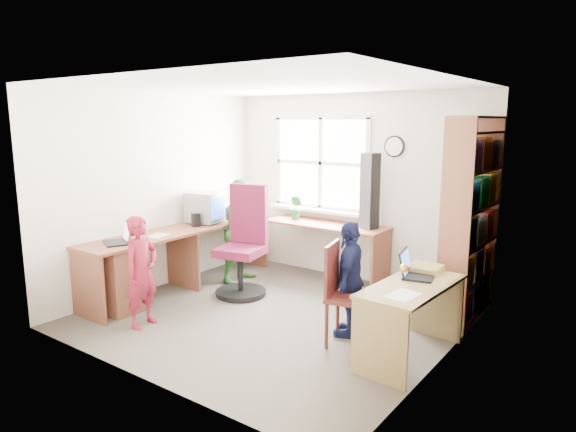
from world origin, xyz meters
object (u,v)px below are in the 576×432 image
object	(u,v)px
l_desk	(170,261)
right_desk	(411,305)
crt_monitor	(205,207)
cd_tower	(370,191)
laptop_right	(414,270)
bookshelf	(470,224)
potted_plant	(296,208)
person_navy	(350,279)
laptop_left	(121,238)
person_red	(142,272)
person_green	(244,230)
swivel_chair	(244,248)
wooden_chair	(344,290)

from	to	relation	value
l_desk	right_desk	size ratio (longest dim) A/B	2.49
crt_monitor	cd_tower	distance (m)	2.12
l_desk	laptop_right	bearing A→B (deg)	9.27
bookshelf	l_desk	bearing A→B (deg)	-153.57
potted_plant	person_navy	bearing A→B (deg)	-40.68
laptop_left	laptop_right	distance (m)	3.09
crt_monitor	laptop_left	xyz separation A→B (m)	(0.07, -1.35, -0.15)
bookshelf	person_red	world-z (taller)	bookshelf
laptop_left	potted_plant	bearing A→B (deg)	97.24
laptop_right	potted_plant	world-z (taller)	potted_plant
potted_plant	person_green	bearing A→B (deg)	-120.19
person_green	swivel_chair	bearing A→B (deg)	-140.80
l_desk	person_navy	distance (m)	2.21
right_desk	laptop_left	size ratio (longest dim) A/B	2.92
laptop_right	wooden_chair	bearing A→B (deg)	108.80
right_desk	l_desk	bearing A→B (deg)	-172.71
right_desk	person_red	xyz separation A→B (m)	(-2.48, -0.90, 0.08)
swivel_chair	crt_monitor	xyz separation A→B (m)	(-0.78, 0.15, 0.39)
person_red	bookshelf	bearing A→B (deg)	-57.95
right_desk	laptop_right	size ratio (longest dim) A/B	2.91
l_desk	wooden_chair	world-z (taller)	wooden_chair
laptop_left	person_red	distance (m)	0.61
laptop_left	wooden_chair	bearing A→B (deg)	41.44
wooden_chair	laptop_right	bearing A→B (deg)	16.80
cd_tower	crt_monitor	bearing A→B (deg)	-136.43
person_green	laptop_left	bearing A→B (deg)	164.93
l_desk	swivel_chair	distance (m)	0.88
right_desk	crt_monitor	size ratio (longest dim) A/B	2.56
cd_tower	swivel_chair	bearing A→B (deg)	-118.21
cd_tower	person_navy	xyz separation A→B (m)	(0.53, -1.42, -0.65)
crt_monitor	person_red	size ratio (longest dim) A/B	0.41
l_desk	laptop_left	distance (m)	0.65
potted_plant	laptop_right	bearing A→B (deg)	-29.84
l_desk	cd_tower	world-z (taller)	cd_tower
person_navy	l_desk	bearing A→B (deg)	-97.40
right_desk	swivel_chair	distance (m)	2.35
bookshelf	cd_tower	size ratio (longest dim) A/B	2.27
potted_plant	person_green	world-z (taller)	person_green
bookshelf	swivel_chair	xyz separation A→B (m)	(-2.40, -0.80, -0.44)
right_desk	person_green	size ratio (longest dim) A/B	0.89
swivel_chair	laptop_right	size ratio (longest dim) A/B	3.21
person_navy	bookshelf	bearing A→B (deg)	129.53
cd_tower	person_green	size ratio (longest dim) A/B	0.70
cd_tower	bookshelf	bearing A→B (deg)	4.96
bookshelf	potted_plant	world-z (taller)	bookshelf
swivel_chair	cd_tower	xyz separation A→B (m)	(1.10, 1.08, 0.65)
laptop_left	person_green	bearing A→B (deg)	102.34
laptop_right	right_desk	bearing A→B (deg)	-171.86
person_red	l_desk	bearing A→B (deg)	20.88
swivel_chair	crt_monitor	world-z (taller)	swivel_chair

